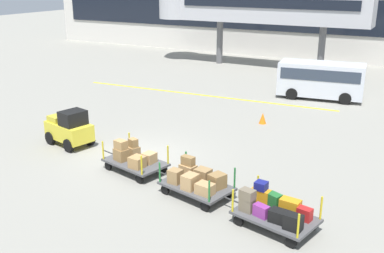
# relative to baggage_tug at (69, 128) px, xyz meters

# --- Properties ---
(ground_plane) EXTENTS (120.00, 120.00, 0.00)m
(ground_plane) POSITION_rel_baggage_tug_xyz_m (3.43, 0.26, -0.75)
(ground_plane) COLOR gray
(apron_lead_line) EXTENTS (16.11, 1.10, 0.01)m
(apron_lead_line) POSITION_rel_baggage_tug_xyz_m (1.06, 10.24, -0.75)
(apron_lead_line) COLOR yellow
(apron_lead_line) RESTS_ON ground_plane
(terminal_building) EXTENTS (54.17, 2.51, 6.69)m
(terminal_building) POSITION_rel_baggage_tug_xyz_m (3.43, 26.24, 2.60)
(terminal_building) COLOR beige
(terminal_building) RESTS_ON ground_plane
(jet_bridge) EXTENTS (17.05, 3.00, 6.06)m
(jet_bridge) POSITION_rel_baggage_tug_xyz_m (-0.07, 20.26, 3.96)
(jet_bridge) COLOR #B7B7BC
(jet_bridge) RESTS_ON ground_plane
(baggage_tug) EXTENTS (2.29, 1.63, 1.58)m
(baggage_tug) POSITION_rel_baggage_tug_xyz_m (0.00, 0.00, 0.00)
(baggage_tug) COLOR gold
(baggage_tug) RESTS_ON ground_plane
(baggage_cart_lead) EXTENTS (3.09, 1.89, 1.18)m
(baggage_cart_lead) POSITION_rel_baggage_tug_xyz_m (4.01, -0.97, -0.23)
(baggage_cart_lead) COLOR #4C4C4F
(baggage_cart_lead) RESTS_ON ground_plane
(baggage_cart_middle) EXTENTS (3.09, 1.89, 1.13)m
(baggage_cart_middle) POSITION_rel_baggage_tug_xyz_m (6.97, -1.61, -0.22)
(baggage_cart_middle) COLOR #4C4C4F
(baggage_cart_middle) RESTS_ON ground_plane
(baggage_cart_tail) EXTENTS (3.09, 1.89, 1.12)m
(baggage_cart_tail) POSITION_rel_baggage_tug_xyz_m (9.85, -2.29, -0.21)
(baggage_cart_tail) COLOR #4C4C4F
(baggage_cart_tail) RESTS_ON ground_plane
(shuttle_van) EXTENTS (5.00, 2.48, 2.10)m
(shuttle_van) POSITION_rel_baggage_tug_xyz_m (7.50, 12.91, 0.48)
(shuttle_van) COLOR silver
(shuttle_van) RESTS_ON ground_plane
(safety_cone_near) EXTENTS (0.36, 0.36, 0.55)m
(safety_cone_near) POSITION_rel_baggage_tug_xyz_m (6.22, 6.72, -0.48)
(safety_cone_near) COLOR orange
(safety_cone_near) RESTS_ON ground_plane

